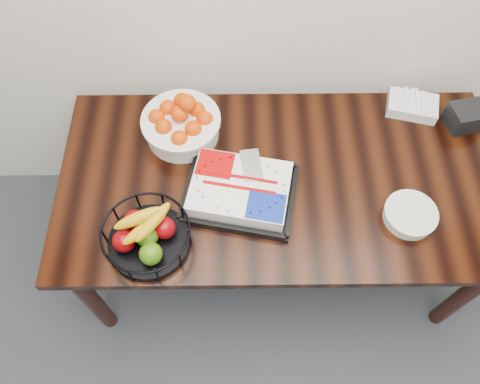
{
  "coord_description": "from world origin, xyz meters",
  "views": [
    {
      "loc": [
        -0.17,
        1.0,
        2.36
      ],
      "look_at": [
        -0.17,
        1.89,
        0.83
      ],
      "focal_mm": 35.0,
      "sensor_mm": 36.0,
      "label": 1
    }
  ],
  "objects_px": {
    "tangerine_bowl": "(181,121)",
    "plate_stack": "(410,215)",
    "napkin_box": "(466,117)",
    "table": "(279,189)",
    "cake_tray": "(240,190)",
    "fruit_basket": "(147,236)"
  },
  "relations": [
    {
      "from": "fruit_basket",
      "to": "tangerine_bowl",
      "type": "bearing_deg",
      "value": 79.19
    },
    {
      "from": "cake_tray",
      "to": "napkin_box",
      "type": "xyz_separation_m",
      "value": [
        0.97,
        0.35,
        0.01
      ]
    },
    {
      "from": "table",
      "to": "cake_tray",
      "type": "xyz_separation_m",
      "value": [
        -0.17,
        -0.08,
        0.13
      ]
    },
    {
      "from": "table",
      "to": "cake_tray",
      "type": "distance_m",
      "value": 0.22
    },
    {
      "from": "tangerine_bowl",
      "to": "plate_stack",
      "type": "bearing_deg",
      "value": -24.98
    },
    {
      "from": "table",
      "to": "cake_tray",
      "type": "relative_size",
      "value": 3.69
    },
    {
      "from": "napkin_box",
      "to": "plate_stack",
      "type": "bearing_deg",
      "value": -124.97
    },
    {
      "from": "fruit_basket",
      "to": "plate_stack",
      "type": "height_order",
      "value": "fruit_basket"
    },
    {
      "from": "table",
      "to": "tangerine_bowl",
      "type": "height_order",
      "value": "tangerine_bowl"
    },
    {
      "from": "table",
      "to": "tangerine_bowl",
      "type": "xyz_separation_m",
      "value": [
        -0.41,
        0.23,
        0.18
      ]
    },
    {
      "from": "tangerine_bowl",
      "to": "plate_stack",
      "type": "xyz_separation_m",
      "value": [
        0.89,
        -0.41,
        -0.07
      ]
    },
    {
      "from": "table",
      "to": "tangerine_bowl",
      "type": "relative_size",
      "value": 5.45
    },
    {
      "from": "table",
      "to": "tangerine_bowl",
      "type": "bearing_deg",
      "value": 151.02
    },
    {
      "from": "tangerine_bowl",
      "to": "fruit_basket",
      "type": "height_order",
      "value": "tangerine_bowl"
    },
    {
      "from": "cake_tray",
      "to": "fruit_basket",
      "type": "xyz_separation_m",
      "value": [
        -0.34,
        -0.2,
        0.03
      ]
    },
    {
      "from": "tangerine_bowl",
      "to": "napkin_box",
      "type": "relative_size",
      "value": 2.37
    },
    {
      "from": "napkin_box",
      "to": "fruit_basket",
      "type": "bearing_deg",
      "value": -157.05
    },
    {
      "from": "table",
      "to": "fruit_basket",
      "type": "height_order",
      "value": "fruit_basket"
    },
    {
      "from": "fruit_basket",
      "to": "plate_stack",
      "type": "distance_m",
      "value": 0.99
    },
    {
      "from": "cake_tray",
      "to": "tangerine_bowl",
      "type": "height_order",
      "value": "tangerine_bowl"
    },
    {
      "from": "plate_stack",
      "to": "napkin_box",
      "type": "xyz_separation_m",
      "value": [
        0.32,
        0.46,
        0.02
      ]
    },
    {
      "from": "fruit_basket",
      "to": "napkin_box",
      "type": "height_order",
      "value": "fruit_basket"
    }
  ]
}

